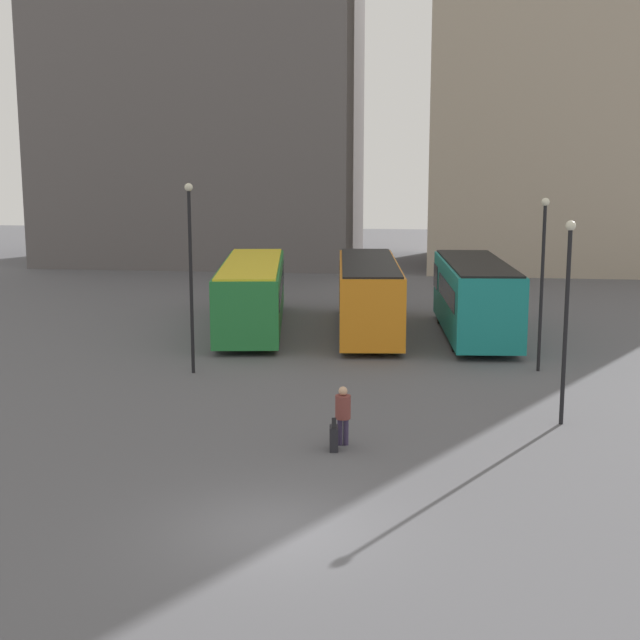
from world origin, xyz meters
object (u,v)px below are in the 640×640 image
bus_0 (252,292)px  suitcase (334,438)px  bus_2 (475,296)px  lamp_post_0 (191,265)px  lamp_post_2 (567,306)px  bus_1 (368,293)px  lamp_post_1 (542,271)px  traveler (343,410)px

bus_0 → suitcase: (5.49, -16.40, -1.30)m
bus_2 → lamp_post_0: lamp_post_0 is taller
bus_0 → lamp_post_2: lamp_post_2 is taller
bus_1 → bus_0: bearing=81.8°
bus_1 → bus_2: bus_2 is taller
lamp_post_1 → lamp_post_2: 6.53m
bus_0 → bus_2: bus_2 is taller
bus_2 → traveler: 15.80m
traveler → lamp_post_1: size_ratio=0.26×
suitcase → lamp_post_2: size_ratio=0.16×
bus_2 → lamp_post_0: (-10.07, -7.91, 2.09)m
lamp_post_0 → lamp_post_2: size_ratio=1.15×
suitcase → bus_2: bearing=-22.8°
traveler → lamp_post_0: lamp_post_0 is taller
bus_2 → lamp_post_2: (1.95, -12.60, 1.65)m
traveler → suitcase: 0.80m
bus_2 → lamp_post_1: bearing=-166.7°
traveler → lamp_post_2: (5.96, 2.66, 2.45)m
bus_0 → lamp_post_2: bearing=-147.4°
bus_1 → traveler: size_ratio=7.04×
bus_2 → lamp_post_0: size_ratio=1.52×
bus_0 → traveler: 16.91m
bus_2 → traveler: bearing=160.1°
lamp_post_2 → bus_2: bearing=98.8°
lamp_post_0 → bus_1: bearing=56.5°
lamp_post_0 → lamp_post_1: bearing=8.6°
lamp_post_0 → lamp_post_2: 12.91m
traveler → suitcase: bearing=151.1°
traveler → bus_2: bearing=-22.6°
bus_2 → lamp_post_0: bearing=123.0°
bus_0 → lamp_post_0: lamp_post_0 is taller
bus_2 → traveler: (-4.02, -15.26, -0.80)m
bus_0 → suitcase: bus_0 is taller
suitcase → lamp_post_2: bearing=-70.8°
bus_1 → lamp_post_1: 9.45m
bus_1 → suitcase: (0.33, -16.20, -1.37)m
bus_1 → lamp_post_1: (6.56, -6.54, 1.87)m
bus_2 → lamp_post_0: 12.98m
bus_2 → suitcase: size_ratio=10.92×
lamp_post_0 → lamp_post_1: lamp_post_0 is taller
bus_1 → lamp_post_0: size_ratio=1.68×
lamp_post_2 → traveler: bearing=-156.0°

